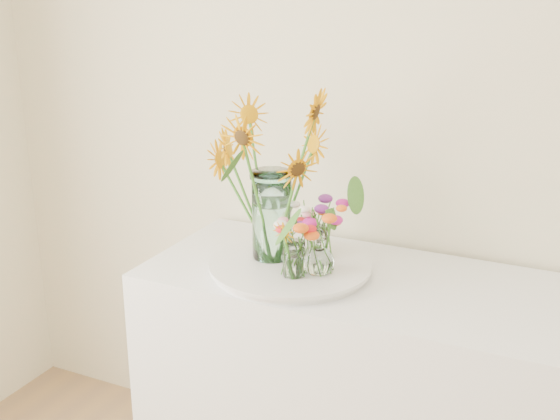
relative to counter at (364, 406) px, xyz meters
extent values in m
cube|color=white|center=(0.00, 0.00, 0.00)|extent=(1.40, 0.60, 0.90)
cylinder|color=white|center=(-0.24, -0.05, 0.46)|extent=(0.48, 0.48, 0.02)
cylinder|color=#BCFCEF|center=(-0.32, -0.03, 0.62)|extent=(0.16, 0.16, 0.29)
cylinder|color=white|center=(-0.19, -0.14, 0.53)|extent=(0.07, 0.07, 0.11)
cylinder|color=white|center=(-0.18, 0.03, 0.53)|extent=(0.06, 0.06, 0.11)
camera|label=1|loc=(0.59, -1.89, 1.32)|focal=45.00mm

